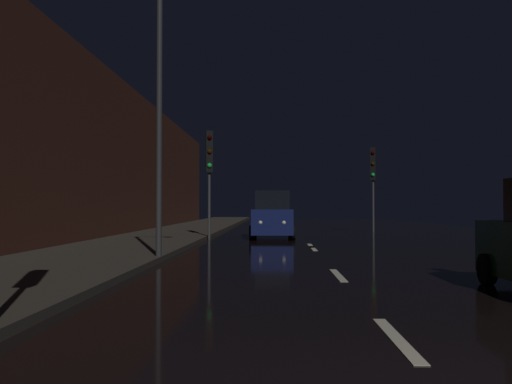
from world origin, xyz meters
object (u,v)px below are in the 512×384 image
traffic_light_far_left (209,160)px  streetlamp_overhead (175,68)px  traffic_light_far_right (373,171)px  car_approaching_headlights (272,217)px

traffic_light_far_left → streetlamp_overhead: (0.22, -10.24, 1.70)m
traffic_light_far_right → streetlamp_overhead: size_ratio=0.60×
streetlamp_overhead → car_approaching_headlights: 12.48m
traffic_light_far_left → car_approaching_headlights: bearing=102.4°
streetlamp_overhead → car_approaching_headlights: streetlamp_overhead is taller
car_approaching_headlights → traffic_light_far_left: bearing=-67.5°
traffic_light_far_right → car_approaching_headlights: 8.79m
car_approaching_headlights → streetlamp_overhead: bearing=-13.0°
streetlamp_overhead → traffic_light_far_left: bearing=91.2°
streetlamp_overhead → car_approaching_headlights: bearing=77.0°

